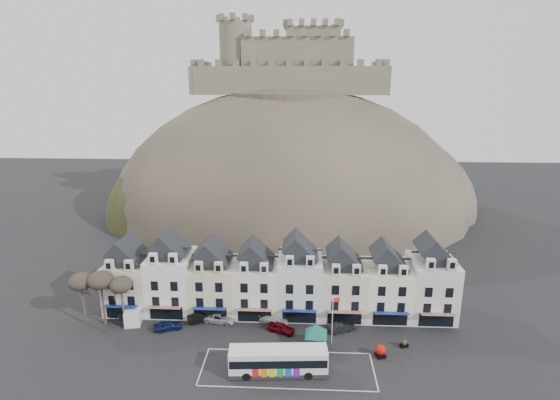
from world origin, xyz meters
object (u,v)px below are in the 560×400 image
(car_maroon, at_px, (281,328))
(car_charcoal, at_px, (342,327))
(car_black, at_px, (202,317))
(red_buoy, at_px, (381,351))
(white_van, at_px, (134,313))
(car_navy, at_px, (168,325))
(bus, at_px, (278,360))
(bus_shelter, at_px, (316,330))
(flagpole, at_px, (333,317))
(car_white, at_px, (274,319))
(car_silver, at_px, (220,318))

(car_maroon, bearing_deg, car_charcoal, -61.74)
(car_maroon, relative_size, car_charcoal, 1.00)
(car_black, xyz_separation_m, car_charcoal, (21.14, -1.62, -0.07))
(red_buoy, xyz_separation_m, car_black, (-25.74, 7.59, -0.15))
(white_van, xyz_separation_m, car_navy, (6.02, -2.50, -0.49))
(bus, bearing_deg, red_buoy, 12.57)
(car_charcoal, bearing_deg, car_navy, 67.84)
(car_navy, bearing_deg, bus_shelter, -120.71)
(red_buoy, distance_m, flagpole, 7.59)
(bus_shelter, height_order, car_white, bus_shelter)
(car_charcoal, bearing_deg, car_black, 61.50)
(bus_shelter, height_order, white_van, bus_shelter)
(bus_shelter, distance_m, car_white, 9.12)
(bus, relative_size, bus_shelter, 2.09)
(bus, height_order, car_charcoal, bus)
(flagpole, distance_m, car_charcoal, 4.90)
(car_silver, bearing_deg, red_buoy, -100.26)
(red_buoy, distance_m, car_silver, 24.23)
(bus, xyz_separation_m, car_navy, (-16.84, 9.10, -1.23))
(bus, relative_size, car_navy, 3.07)
(car_black, bearing_deg, white_van, 68.11)
(flagpole, bearing_deg, car_charcoal, 62.01)
(white_van, relative_size, car_maroon, 1.35)
(car_white, bearing_deg, red_buoy, -98.88)
(bus, distance_m, car_black, 16.92)
(car_maroon, bearing_deg, bus, -156.14)
(bus, xyz_separation_m, car_silver, (-9.53, 11.60, -1.24))
(bus, distance_m, white_van, 25.64)
(bus, height_order, car_maroon, bus)
(bus, distance_m, bus_shelter, 7.31)
(bus_shelter, distance_m, white_van, 28.49)
(car_black, relative_size, car_maroon, 1.11)
(bus_shelter, bearing_deg, car_maroon, 145.00)
(bus_shelter, height_order, car_black, bus_shelter)
(red_buoy, distance_m, car_maroon, 14.50)
(flagpole, xyz_separation_m, car_white, (-8.58, 4.70, -3.46))
(car_silver, height_order, car_charcoal, car_silver)
(bus_shelter, distance_m, car_maroon, 6.69)
(bus, xyz_separation_m, car_charcoal, (8.88, 9.98, -1.25))
(car_navy, distance_m, car_silver, 7.72)
(bus, distance_m, car_navy, 19.18)
(car_silver, bearing_deg, flagpole, -97.66)
(flagpole, relative_size, car_navy, 1.77)
(car_charcoal, bearing_deg, white_van, 62.96)
(car_silver, bearing_deg, car_maroon, -95.86)
(flagpole, height_order, car_silver, flagpole)
(red_buoy, relative_size, car_navy, 0.44)
(red_buoy, relative_size, white_van, 0.32)
(bus_shelter, bearing_deg, car_black, 163.50)
(red_buoy, relative_size, car_white, 0.39)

